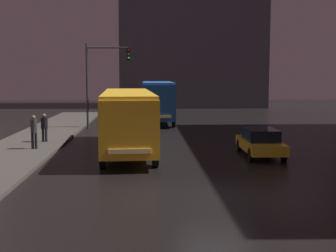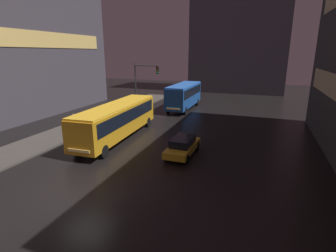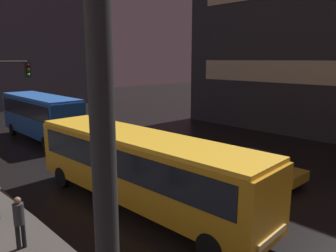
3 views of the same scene
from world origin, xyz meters
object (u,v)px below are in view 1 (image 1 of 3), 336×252
Objects in this scene: bus_near at (128,115)px; pedestrian_mid at (34,129)px; car_taxi at (260,142)px; bus_far at (158,98)px; pedestrian_near at (44,125)px; traffic_light_main at (102,71)px.

bus_near is 6.72× the size of pedestrian_mid.
bus_near is at bearing -14.12° from car_taxi.
pedestrian_mid is (-6.90, -14.41, -0.94)m from bus_far.
bus_near is 5.69m from pedestrian_near.
traffic_light_main is at bearing -53.03° from car_taxi.
pedestrian_mid is at bearing -3.54° from bus_near.
pedestrian_mid is at bearing 84.19° from pedestrian_near.
pedestrian_near is (-11.61, 4.49, 0.41)m from car_taxi.
bus_far reaches higher than bus_near.
bus_near is 7.29× the size of pedestrian_near.
traffic_light_main reaches higher than pedestrian_mid.
pedestrian_near is at bearing -20.16° from car_taxi.
pedestrian_near is at bearing -31.28° from bus_near.
car_taxi is 2.47× the size of pedestrian_mid.
bus_far is 16.01m from pedestrian_mid.
traffic_light_main reaches higher than pedestrian_near.
car_taxi is 0.69× the size of traffic_light_main.
pedestrian_mid is at bearing 64.51° from bus_far.
bus_near reaches higher than pedestrian_near.
bus_far is 6.21m from traffic_light_main.
bus_near is 10.99m from traffic_light_main.
bus_near is 1.88× the size of traffic_light_main.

